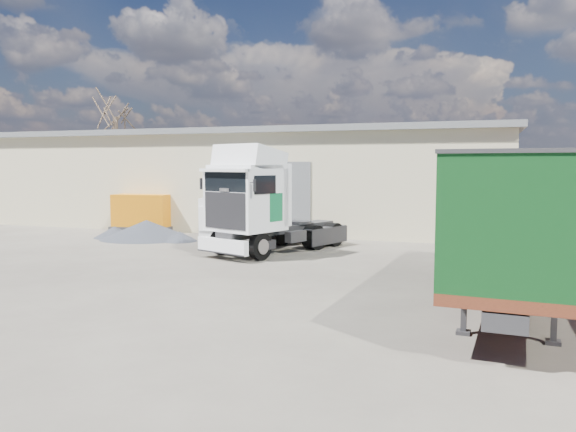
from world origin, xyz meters
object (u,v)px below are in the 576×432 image
(panel_van, at_px, (231,215))
(orange_skip, at_px, (145,215))
(box_trailer, at_px, (514,212))
(bare_tree, at_px, (115,104))
(tractor_unit, at_px, (261,208))

(panel_van, xyz_separation_m, orange_skip, (-5.05, 0.20, -0.15))
(box_trailer, relative_size, panel_van, 2.26)
(bare_tree, xyz_separation_m, tractor_unit, (17.53, -15.17, -6.15))
(box_trailer, height_order, orange_skip, box_trailer)
(panel_van, relative_size, orange_skip, 1.52)
(bare_tree, distance_m, tractor_unit, 23.98)
(panel_van, bearing_deg, orange_skip, 168.26)
(bare_tree, distance_m, box_trailer, 33.62)
(box_trailer, xyz_separation_m, panel_van, (-12.31, 9.66, -1.25))
(box_trailer, bearing_deg, bare_tree, 146.67)
(orange_skip, bearing_deg, panel_van, -7.24)
(bare_tree, bearing_deg, panel_van, -36.44)
(bare_tree, bearing_deg, tractor_unit, -40.87)
(box_trailer, relative_size, orange_skip, 3.44)
(box_trailer, bearing_deg, orange_skip, 154.32)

